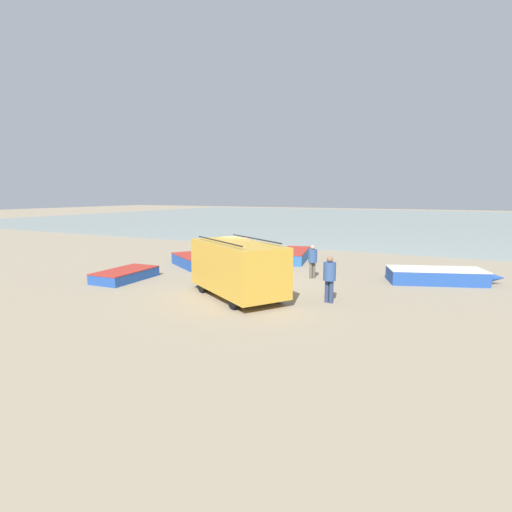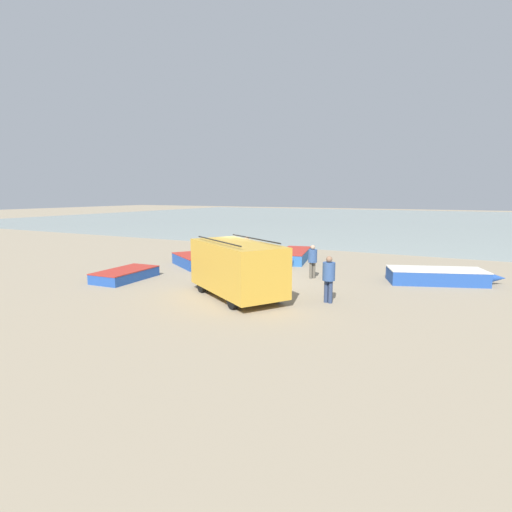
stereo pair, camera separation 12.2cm
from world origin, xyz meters
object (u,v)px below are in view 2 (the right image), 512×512
at_px(fishing_rowboat_0, 193,261).
at_px(fishing_rowboat_1, 127,274).
at_px(parked_van, 236,267).
at_px(fishing_rowboat_3, 440,276).
at_px(fisherman_2, 247,249).
at_px(fishing_rowboat_2, 294,256).
at_px(fisherman_1, 313,259).
at_px(fisherman_0, 329,275).

relative_size(fishing_rowboat_0, fishing_rowboat_1, 0.96).
relative_size(parked_van, fishing_rowboat_3, 0.97).
relative_size(fishing_rowboat_1, fisherman_2, 2.19).
distance_m(fishing_rowboat_2, fisherman_2, 3.68).
bearing_deg(fisherman_2, fishing_rowboat_1, -167.24).
xyz_separation_m(fishing_rowboat_2, fisherman_1, (2.68, -4.31, 0.66)).
bearing_deg(fishing_rowboat_3, fishing_rowboat_2, 142.60).
height_order(parked_van, fisherman_0, parked_van).
distance_m(fisherman_1, fisherman_2, 4.37).
distance_m(parked_van, fisherman_2, 6.46).
xyz_separation_m(fishing_rowboat_2, fisherman_0, (4.71, -8.29, 0.75)).
xyz_separation_m(fishing_rowboat_0, fishing_rowboat_3, (12.76, 1.75, 0.01)).
distance_m(parked_van, fishing_rowboat_2, 9.23).
height_order(fishing_rowboat_0, fishing_rowboat_1, fishing_rowboat_0).
relative_size(fishing_rowboat_1, fishing_rowboat_2, 0.75).
distance_m(fishing_rowboat_0, fisherman_0, 9.98).
bearing_deg(fishing_rowboat_3, fisherman_0, -142.30).
bearing_deg(parked_van, fisherman_0, -134.16).
height_order(fishing_rowboat_2, fisherman_0, fisherman_0).
bearing_deg(fishing_rowboat_2, fisherman_2, -38.11).
relative_size(fisherman_1, fisherman_2, 0.93).
bearing_deg(parked_van, fishing_rowboat_2, -50.00).
bearing_deg(fisherman_2, fisherman_0, -81.61).
distance_m(fishing_rowboat_1, fishing_rowboat_3, 14.84).
distance_m(fishing_rowboat_3, fisherman_1, 5.90).
distance_m(fishing_rowboat_0, fishing_rowboat_3, 12.88).
bearing_deg(fishing_rowboat_1, parked_van, -97.29).
distance_m(fishing_rowboat_1, fisherman_1, 9.08).
height_order(fishing_rowboat_0, fisherman_0, fisherman_0).
xyz_separation_m(fisherman_1, fisherman_2, (-4.23, 1.06, 0.08)).
distance_m(fishing_rowboat_0, fishing_rowboat_2, 6.26).
bearing_deg(fishing_rowboat_0, fisherman_0, 10.77).
relative_size(fishing_rowboat_1, fisherman_0, 2.16).
height_order(fishing_rowboat_0, fishing_rowboat_2, fishing_rowboat_2).
bearing_deg(fisherman_2, fishing_rowboat_0, 158.69).
bearing_deg(fisherman_0, fishing_rowboat_0, 79.18).
xyz_separation_m(fishing_rowboat_1, fishing_rowboat_3, (13.57, 6.01, 0.09)).
distance_m(fishing_rowboat_2, fishing_rowboat_3, 8.72).
relative_size(fishing_rowboat_1, fishing_rowboat_3, 0.74).
distance_m(parked_van, fishing_rowboat_3, 9.68).
bearing_deg(fishing_rowboat_0, fishing_rowboat_2, 78.41).
height_order(fishing_rowboat_3, fisherman_1, fisherman_1).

